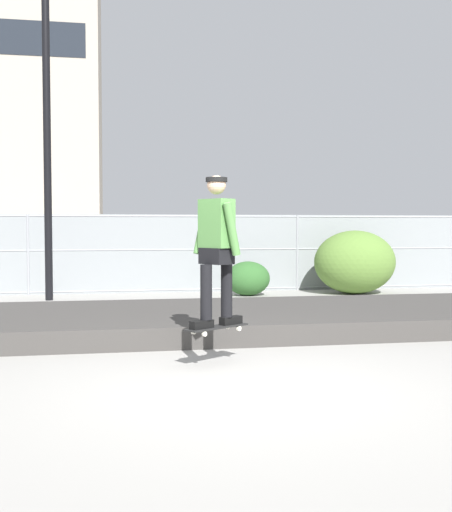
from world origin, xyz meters
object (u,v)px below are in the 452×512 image
at_px(skateboard, 217,327).
at_px(shrub_center, 355,262).
at_px(parked_car_mid, 193,251).
at_px(skater, 217,242).
at_px(street_lamp, 47,98).
at_px(shrub_left, 248,278).

xyz_separation_m(skateboard, shrub_center, (4.38, 6.89, 0.30)).
bearing_deg(skateboard, parked_car_mid, 84.24).
relative_size(skateboard, skater, 0.46).
height_order(skater, street_lamp, street_lamp).
distance_m(skater, shrub_left, 7.25).
bearing_deg(skater, shrub_center, 57.54).
height_order(parked_car_mid, shrub_left, parked_car_mid).
relative_size(skateboard, shrub_left, 0.77).
bearing_deg(skateboard, shrub_left, 75.07).
bearing_deg(street_lamp, skateboard, -69.90).
bearing_deg(skater, skateboard, 90.00).
distance_m(skateboard, skater, 0.96).
height_order(skater, parked_car_mid, skater).
bearing_deg(parked_car_mid, street_lamp, -128.77).
xyz_separation_m(street_lamp, parked_car_mid, (3.64, 4.53, -3.41)).
bearing_deg(skateboard, skater, -90.00).
relative_size(skater, street_lamp, 0.25).
height_order(street_lamp, shrub_left, street_lamp).
bearing_deg(street_lamp, shrub_left, 1.66).
xyz_separation_m(skater, shrub_left, (1.85, 6.94, -1.00)).
bearing_deg(shrub_center, street_lamp, -179.39).
distance_m(skater, parked_car_mid, 11.42).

